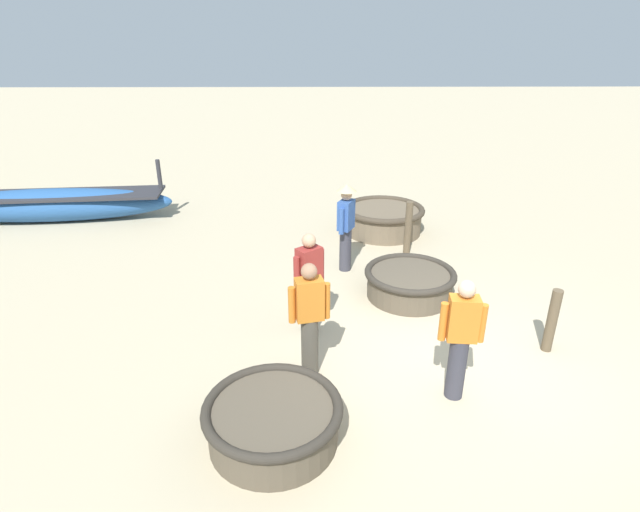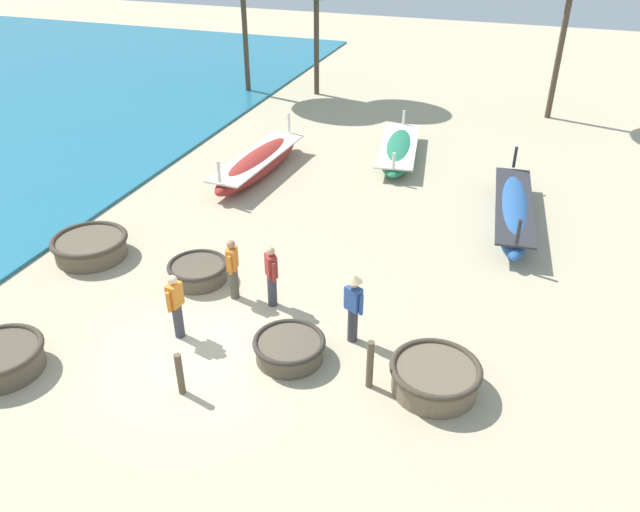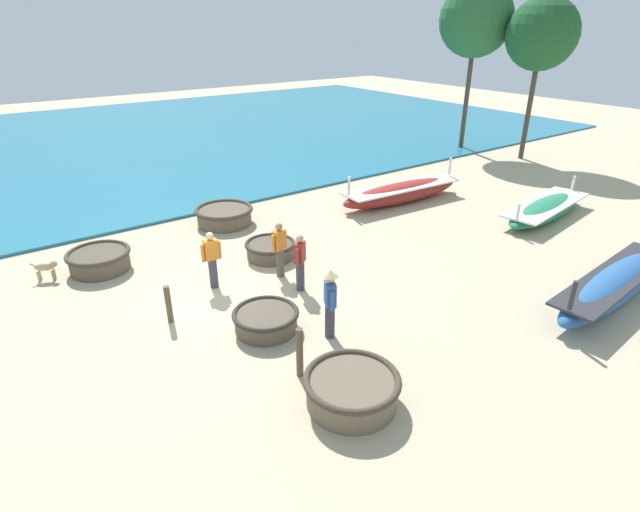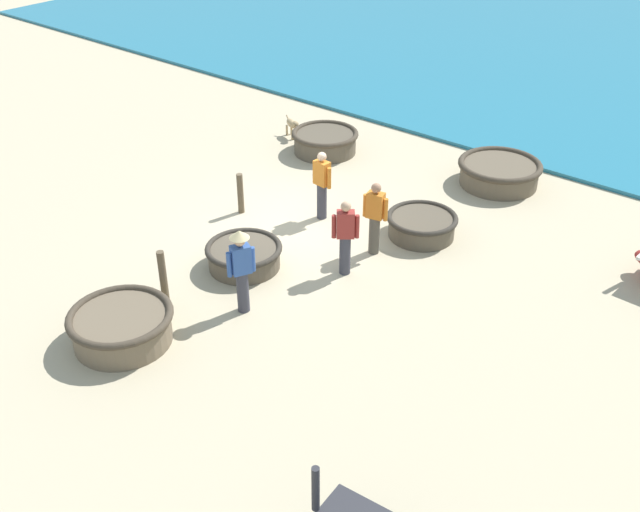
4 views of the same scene
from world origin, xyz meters
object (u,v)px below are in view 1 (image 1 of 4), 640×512
at_px(coracle_front_right, 273,420).
at_px(long_boat_white_hull, 50,204).
at_px(fisherman_hauling, 309,282).
at_px(fisherman_by_coracle, 461,337).
at_px(coracle_front_left, 383,218).
at_px(mooring_post_mid_beach, 552,321).
at_px(mooring_post_shoreline, 408,228).
at_px(fisherman_crouching, 346,222).
at_px(coracle_nearest, 410,282).
at_px(fisherman_standing_left, 309,317).

relative_size(coracle_front_right, long_boat_white_hull, 0.26).
height_order(fisherman_hauling, fisherman_by_coracle, same).
height_order(coracle_front_left, long_boat_white_hull, long_boat_white_hull).
relative_size(mooring_post_mid_beach, mooring_post_shoreline, 0.86).
bearing_deg(fisherman_hauling, fisherman_crouching, -16.91).
bearing_deg(coracle_front_right, mooring_post_shoreline, -24.68).
height_order(fisherman_hauling, mooring_post_mid_beach, fisherman_hauling).
height_order(long_boat_white_hull, fisherman_crouching, fisherman_crouching).
bearing_deg(long_boat_white_hull, fisherman_by_coracle, -129.22).
xyz_separation_m(long_boat_white_hull, fisherman_crouching, (-2.85, -6.82, 0.56)).
bearing_deg(mooring_post_shoreline, fisherman_by_coracle, 177.66).
bearing_deg(fisherman_crouching, mooring_post_shoreline, -60.42).
relative_size(fisherman_by_coracle, mooring_post_shoreline, 1.43).
xyz_separation_m(fisherman_hauling, fisherman_crouching, (2.16, -0.66, 0.12)).
xyz_separation_m(coracle_front_right, fisherman_hauling, (2.18, -0.38, 0.57)).
bearing_deg(fisherman_by_coracle, fisherman_crouching, 17.07).
distance_m(fisherman_by_coracle, mooring_post_shoreline, 4.37).
xyz_separation_m(long_boat_white_hull, mooring_post_shoreline, (-2.12, -8.11, 0.15)).
relative_size(coracle_nearest, fisherman_crouching, 0.92).
height_order(mooring_post_mid_beach, mooring_post_shoreline, mooring_post_shoreline).
distance_m(coracle_front_right, fisherman_by_coracle, 2.34).
height_order(fisherman_crouching, mooring_post_mid_beach, fisherman_crouching).
height_order(long_boat_white_hull, fisherman_standing_left, fisherman_standing_left).
bearing_deg(long_boat_white_hull, fisherman_hauling, -129.09).
bearing_deg(fisherman_hauling, coracle_front_right, 170.06).
height_order(coracle_front_right, fisherman_crouching, fisherman_crouching).
distance_m(coracle_front_left, fisherman_by_coracle, 5.62).
bearing_deg(coracle_front_right, fisherman_by_coracle, -71.77).
relative_size(coracle_front_right, fisherman_standing_left, 0.96).
bearing_deg(long_boat_white_hull, fisherman_crouching, -112.67).
bearing_deg(long_boat_white_hull, coracle_front_left, -96.48).
distance_m(coracle_front_right, long_boat_white_hull, 9.22).
bearing_deg(coracle_front_right, coracle_front_left, -17.67).
bearing_deg(fisherman_crouching, fisherman_standing_left, 168.36).
distance_m(fisherman_standing_left, mooring_post_mid_beach, 3.38).
distance_m(fisherman_hauling, fisherman_standing_left, 0.98).
height_order(fisherman_standing_left, fisherman_crouching, fisherman_crouching).
height_order(fisherman_crouching, mooring_post_shoreline, fisherman_crouching).
bearing_deg(long_boat_white_hull, fisherman_standing_left, -134.15).
bearing_deg(coracle_front_left, mooring_post_shoreline, -165.30).
height_order(coracle_front_left, fisherman_by_coracle, fisherman_by_coracle).
relative_size(fisherman_crouching, mooring_post_mid_beach, 1.78).
relative_size(coracle_front_left, fisherman_crouching, 1.08).
distance_m(coracle_front_left, fisherman_standing_left, 5.38).
distance_m(coracle_nearest, fisherman_crouching, 1.63).
bearing_deg(fisherman_by_coracle, fisherman_hauling, 50.34).
bearing_deg(coracle_nearest, mooring_post_shoreline, -8.59).
bearing_deg(mooring_post_shoreline, fisherman_crouching, 119.58).
bearing_deg(mooring_post_mid_beach, mooring_post_shoreline, 22.07).
distance_m(coracle_front_left, coracle_front_right, 6.61).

